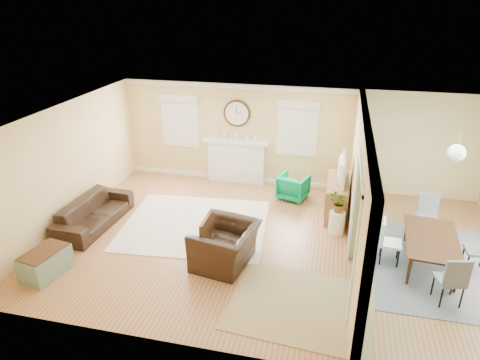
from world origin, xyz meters
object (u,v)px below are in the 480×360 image
Objects in this scene: sofa at (94,213)px; dining_table at (431,252)px; eames_chair at (226,246)px; credenza at (337,197)px; green_chair at (293,187)px.

dining_table is (6.86, 0.05, -0.01)m from sofa.
eames_chair reaches higher than dining_table.
credenza is 0.86× the size of dining_table.
eames_chair is at bearing 107.35° from dining_table.
sofa is at bearing 95.43° from dining_table.
dining_table is at bearing -44.09° from credenza.
credenza reaches higher than sofa.
sofa is 6.86m from dining_table.
dining_table is at bearing 112.26° from eames_chair.
sofa is at bearing 46.20° from green_chair.
eames_chair reaches higher than green_chair.
credenza is (5.10, 1.75, 0.10)m from sofa.
credenza reaches higher than dining_table.
eames_chair reaches higher than sofa.
eames_chair is at bearing 90.17° from green_chair.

